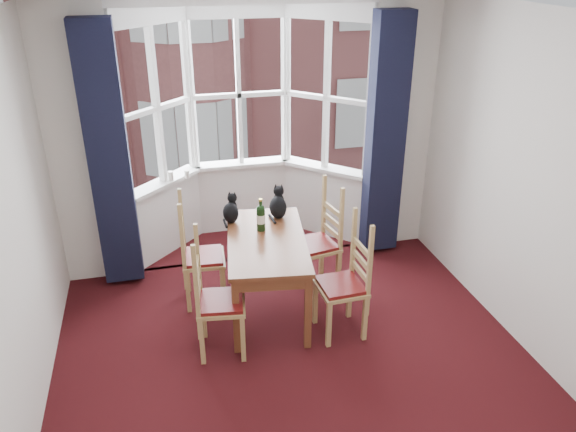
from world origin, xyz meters
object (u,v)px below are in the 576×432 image
object	(u,v)px
chair_left_near	(210,304)
cat_left	(231,211)
dining_table	(267,249)
chair_right_far	(324,244)
chair_right_near	(350,285)
wine_bottle	(261,217)
candle_short	(187,174)
chair_left_far	(194,259)
cat_right	(278,205)
candle_tall	(171,176)

from	to	relation	value
chair_left_near	cat_left	bearing A→B (deg)	70.36
dining_table	chair_right_far	bearing A→B (deg)	24.62
dining_table	chair_left_near	xyz separation A→B (m)	(-0.59, -0.49, -0.19)
dining_table	chair_left_near	bearing A→B (deg)	-140.38
chair_right_near	wine_bottle	size ratio (longest dim) A/B	2.85
chair_right_near	candle_short	world-z (taller)	candle_short
chair_left_near	chair_right_far	world-z (taller)	same
chair_right_near	chair_right_far	size ratio (longest dim) A/B	1.00
chair_left_far	chair_right_near	xyz separation A→B (m)	(1.31, -0.80, 0.00)
chair_left_far	cat_right	xyz separation A→B (m)	(0.87, 0.14, 0.42)
chair_right_near	cat_left	world-z (taller)	cat_left
cat_left	cat_right	distance (m)	0.47
chair_right_near	candle_tall	world-z (taller)	candle_tall
chair_right_far	candle_tall	xyz separation A→B (m)	(-1.43, 1.10, 0.45)
chair_right_far	wine_bottle	size ratio (longest dim) A/B	2.85
wine_bottle	candle_tall	size ratio (longest dim) A/B	3.07
chair_left_near	cat_left	distance (m)	1.07
chair_left_far	dining_table	bearing A→B (deg)	-24.81
wine_bottle	dining_table	bearing A→B (deg)	-86.06
chair_left_near	wine_bottle	world-z (taller)	wine_bottle
dining_table	chair_right_near	world-z (taller)	chair_right_near
chair_left_near	chair_right_far	xyz separation A→B (m)	(1.24, 0.79, 0.00)
chair_left_near	cat_right	xyz separation A→B (m)	(0.80, 0.93, 0.42)
chair_right_near	cat_right	distance (m)	1.12
dining_table	cat_right	bearing A→B (deg)	64.41
cat_right	chair_right_far	bearing A→B (deg)	-17.97
chair_right_near	wine_bottle	bearing A→B (deg)	134.00
dining_table	chair_right_far	xyz separation A→B (m)	(0.65, 0.30, -0.19)
cat_right	wine_bottle	distance (m)	0.34
wine_bottle	chair_left_far	bearing A→B (deg)	169.85
cat_right	cat_left	bearing A→B (deg)	179.15
chair_left_far	wine_bottle	world-z (taller)	wine_bottle
chair_left_near	cat_right	distance (m)	1.30
chair_left_near	candle_tall	xyz separation A→B (m)	(-0.19, 1.89, 0.45)
candle_short	cat_left	bearing A→B (deg)	-70.84
wine_bottle	candle_short	size ratio (longest dim) A/B	3.58
chair_left_far	chair_right_near	bearing A→B (deg)	-31.56
chair_right_far	cat_left	distance (m)	1.00
cat_right	candle_short	distance (m)	1.28
dining_table	cat_right	size ratio (longest dim) A/B	4.31
dining_table	chair_right_near	xyz separation A→B (m)	(0.65, -0.50, -0.19)
cat_right	dining_table	bearing A→B (deg)	-115.59
chair_right_far	candle_tall	world-z (taller)	candle_tall
chair_right_near	chair_right_far	bearing A→B (deg)	90.22
dining_table	chair_right_far	distance (m)	0.74
chair_right_far	wine_bottle	world-z (taller)	wine_bottle
chair_right_near	wine_bottle	xyz separation A→B (m)	(-0.66, 0.69, 0.43)
cat_right	chair_left_far	bearing A→B (deg)	-171.08
chair_left_near	cat_left	size ratio (longest dim) A/B	3.11
dining_table	chair_left_far	size ratio (longest dim) A/B	1.54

